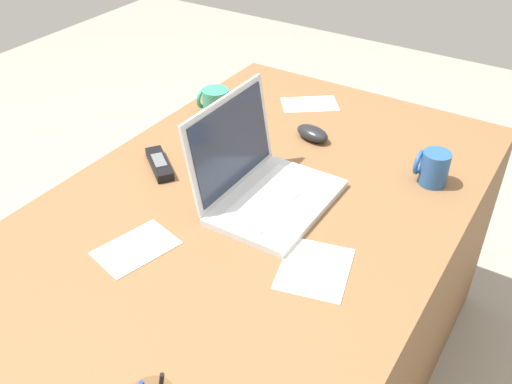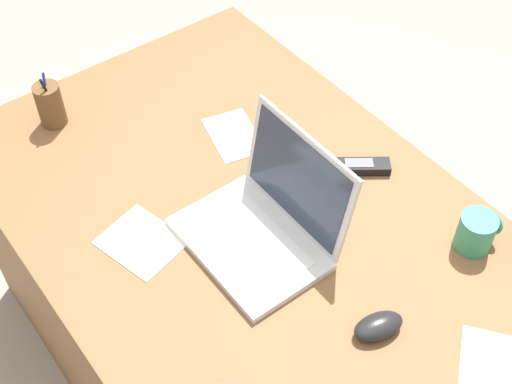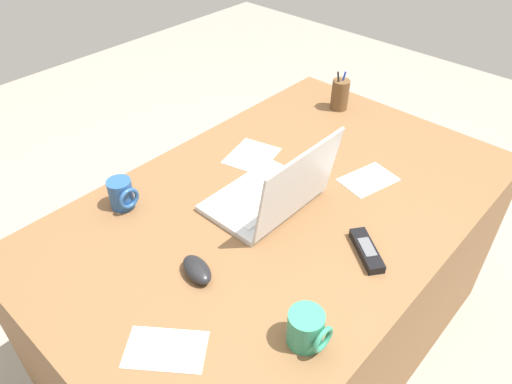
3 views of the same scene
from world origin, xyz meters
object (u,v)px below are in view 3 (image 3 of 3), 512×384
(computer_mouse, at_px, (197,270))
(coffee_mug_tall, at_px, (122,194))
(laptop, at_px, (273,194))
(pen_holder, at_px, (340,94))
(coffee_mug_white, at_px, (307,329))
(cordless_phone, at_px, (367,250))

(computer_mouse, height_order, coffee_mug_tall, coffee_mug_tall)
(laptop, xyz_separation_m, computer_mouse, (0.33, 0.03, -0.03))
(pen_holder, bearing_deg, coffee_mug_white, 31.01)
(coffee_mug_tall, relative_size, pen_holder, 0.58)
(computer_mouse, height_order, pen_holder, pen_holder)
(computer_mouse, distance_m, coffee_mug_tall, 0.37)
(coffee_mug_tall, bearing_deg, pen_holder, 172.19)
(coffee_mug_white, xyz_separation_m, coffee_mug_tall, (-0.00, -0.69, 0.00))
(computer_mouse, xyz_separation_m, cordless_phone, (-0.36, 0.28, -0.01))
(coffee_mug_tall, height_order, cordless_phone, coffee_mug_tall)
(coffee_mug_tall, xyz_separation_m, pen_holder, (-0.93, 0.13, 0.01))
(laptop, distance_m, pen_holder, 0.67)
(laptop, relative_size, coffee_mug_white, 3.57)
(cordless_phone, xyz_separation_m, pen_holder, (-0.61, -0.51, 0.05))
(cordless_phone, bearing_deg, coffee_mug_white, 8.20)
(coffee_mug_white, height_order, coffee_mug_tall, coffee_mug_tall)
(laptop, bearing_deg, coffee_mug_white, 49.99)
(computer_mouse, bearing_deg, coffee_mug_white, 109.50)
(computer_mouse, bearing_deg, pen_holder, -152.50)
(coffee_mug_white, relative_size, pen_holder, 0.59)
(laptop, bearing_deg, cordless_phone, 94.76)
(laptop, relative_size, computer_mouse, 3.11)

